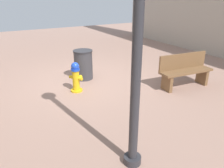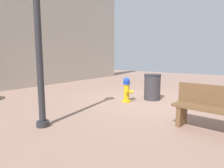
# 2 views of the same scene
# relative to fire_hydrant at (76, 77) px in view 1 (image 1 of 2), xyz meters

# --- Properties ---
(ground_plane) EXTENTS (23.40, 23.40, 0.00)m
(ground_plane) POSITION_rel_fire_hydrant_xyz_m (-0.53, -0.61, -0.41)
(ground_plane) COLOR #9E7A6B
(fire_hydrant) EXTENTS (0.38, 0.39, 0.83)m
(fire_hydrant) POSITION_rel_fire_hydrant_xyz_m (0.00, 0.00, 0.00)
(fire_hydrant) COLOR gold
(fire_hydrant) RESTS_ON ground_plane
(bench_near) EXTENTS (1.63, 0.60, 0.95)m
(bench_near) POSITION_rel_fire_hydrant_xyz_m (-2.84, 1.19, 0.08)
(bench_near) COLOR brown
(bench_near) RESTS_ON ground_plane
(trash_bin) EXTENTS (0.60, 0.60, 0.92)m
(trash_bin) POSITION_rel_fire_hydrant_xyz_m (-0.56, -0.82, 0.05)
(trash_bin) COLOR #38383D
(trash_bin) RESTS_ON ground_plane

